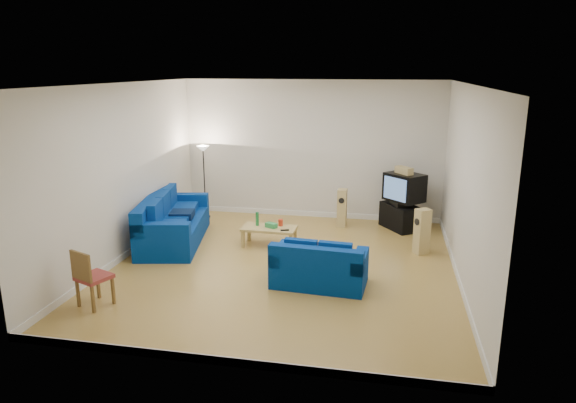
% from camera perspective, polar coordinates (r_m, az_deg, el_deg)
% --- Properties ---
extents(room, '(6.01, 6.51, 3.21)m').
position_cam_1_polar(room, '(8.83, -0.50, 2.14)').
color(room, olive).
rests_on(room, ground).
extents(sofa_three_seat, '(1.53, 2.62, 0.95)m').
position_cam_1_polar(sofa_three_seat, '(10.69, -12.87, -2.59)').
color(sofa_three_seat, navy).
rests_on(sofa_three_seat, ground).
extents(sofa_loveseat, '(1.56, 0.95, 0.75)m').
position_cam_1_polar(sofa_loveseat, '(8.41, 3.45, -7.52)').
color(sofa_loveseat, navy).
rests_on(sofa_loveseat, ground).
extents(coffee_table, '(1.08, 0.56, 0.39)m').
position_cam_1_polar(coffee_table, '(10.21, -2.10, -3.16)').
color(coffee_table, tan).
rests_on(coffee_table, ground).
extents(bottle, '(0.09, 0.09, 0.28)m').
position_cam_1_polar(bottle, '(10.27, -3.44, -1.94)').
color(bottle, '#197233').
rests_on(bottle, coffee_table).
extents(tissue_box, '(0.26, 0.21, 0.09)m').
position_cam_1_polar(tissue_box, '(10.16, -1.87, -2.66)').
color(tissue_box, green).
rests_on(tissue_box, coffee_table).
extents(red_canister, '(0.12, 0.12, 0.13)m').
position_cam_1_polar(red_canister, '(10.26, -0.83, -2.36)').
color(red_canister, red).
rests_on(red_canister, coffee_table).
extents(remote, '(0.17, 0.10, 0.02)m').
position_cam_1_polar(remote, '(9.98, -0.36, -3.19)').
color(remote, black).
rests_on(remote, coffee_table).
extents(tv_stand, '(0.92, 1.02, 0.55)m').
position_cam_1_polar(tv_stand, '(11.56, 12.32, -1.66)').
color(tv_stand, black).
rests_on(tv_stand, ground).
extents(av_receiver, '(0.50, 0.53, 0.10)m').
position_cam_1_polar(av_receiver, '(11.42, 12.36, -0.17)').
color(av_receiver, black).
rests_on(av_receiver, tv_stand).
extents(television, '(0.95, 0.95, 0.60)m').
position_cam_1_polar(television, '(11.37, 12.79, 1.56)').
color(television, black).
rests_on(television, av_receiver).
extents(centre_speaker, '(0.40, 0.43, 0.15)m').
position_cam_1_polar(centre_speaker, '(11.28, 12.77, 3.39)').
color(centre_speaker, '#D4BA72').
rests_on(centre_speaker, television).
extents(speaker_left, '(0.21, 0.27, 0.85)m').
position_cam_1_polar(speaker_left, '(11.48, 6.02, -0.71)').
color(speaker_left, '#D4BA72').
rests_on(speaker_left, ground).
extents(speaker_right, '(0.33, 0.32, 0.88)m').
position_cam_1_polar(speaker_right, '(10.08, 14.66, -3.24)').
color(speaker_right, '#D4BA72').
rests_on(speaker_right, ground).
extents(floor_lamp, '(0.29, 0.29, 1.71)m').
position_cam_1_polar(floor_lamp, '(12.07, -9.39, 4.73)').
color(floor_lamp, black).
rests_on(floor_lamp, ground).
extents(dining_chair, '(0.56, 0.56, 0.90)m').
position_cam_1_polar(dining_chair, '(8.15, -21.17, -7.66)').
color(dining_chair, brown).
rests_on(dining_chair, ground).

